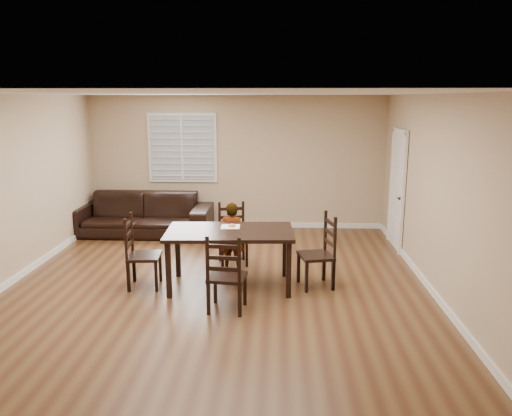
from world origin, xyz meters
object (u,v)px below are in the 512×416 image
Objects in this scene: dining_table at (230,236)px; sofa at (141,214)px; chair_left at (135,255)px; donut at (232,225)px; child at (232,237)px; chair_right at (324,254)px; chair_near at (232,235)px; chair_far at (225,279)px.

dining_table is 3.41m from sofa.
chair_left is 1.43m from donut.
child is 10.14× the size of donut.
sofa is at bearing -141.33° from chair_right.
chair_left reaches higher than donut.
child is at bearing -66.84° from chair_left.
chair_left is (-1.26, -1.18, 0.02)m from chair_near.
chair_right is (1.31, 1.02, 0.02)m from chair_far.
donut is at bearing -50.44° from sofa.
chair_right is 1.38m from donut.
chair_far is 1.66m from chair_right.
chair_right is 0.97× the size of child.
chair_left is 2.68m from chair_right.
donut is (0.01, 0.20, 0.11)m from dining_table.
donut is at bearing 83.66° from dining_table.
dining_table is at bearing -92.32° from chair_left.
child reaches higher than chair_far.
chair_near reaches higher than sofa.
chair_right is at bearing -48.35° from chair_near.
sofa is (-0.69, 2.79, -0.07)m from chair_left.
dining_table is 1.74× the size of chair_left.
dining_table is 1.83× the size of chair_near.
chair_near reaches higher than donut.
chair_left is (-1.37, 0.86, 0.01)m from chair_far.
donut reaches higher than sofa.
chair_near is 0.94× the size of chair_right.
chair_near is (-0.08, 1.11, -0.29)m from dining_table.
sofa is (-2.00, 2.08, -0.14)m from child.
sofa is at bearing 128.96° from donut.
dining_table is at bearing -52.72° from sofa.
chair_left reaches higher than chair_far.
sofa is (-2.03, 2.72, -0.34)m from dining_table.
chair_near is at bearing 95.49° from donut.
chair_near is 0.95× the size of chair_left.
child is at bearing -45.61° from sofa.
chair_right is 9.82× the size of donut.
chair_left is 0.96× the size of child.
chair_right reaches higher than dining_table.
chair_right is (2.68, 0.16, 0.01)m from chair_left.
chair_far is 4.19m from sofa.
donut is 0.04× the size of sofa.
sofa is (-3.37, 2.63, -0.08)m from chair_right.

